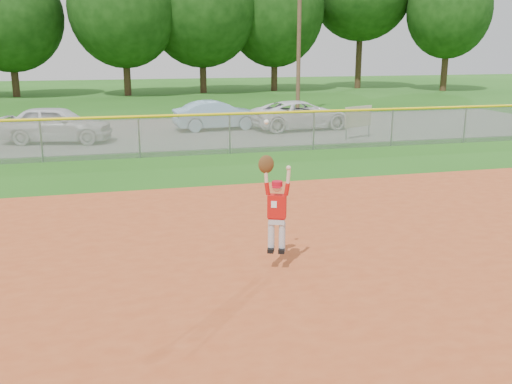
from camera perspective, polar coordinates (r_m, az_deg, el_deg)
ground at (r=11.53m, az=-8.75°, el=-5.89°), size 120.00×120.00×0.00m
clay_infield at (r=8.78m, az=-6.72°, el=-12.44°), size 24.00×16.00×0.04m
parking_strip at (r=27.09m, az=-12.20°, el=5.75°), size 44.00×10.00×0.03m
car_white_a at (r=25.21m, az=-19.32°, el=6.42°), size 4.78×2.75×1.53m
car_blue at (r=27.58m, az=-3.86°, el=7.67°), size 4.28×1.78×1.38m
car_white_b at (r=27.76m, az=4.52°, el=7.69°), size 5.17×2.91×1.36m
sponsor_sign at (r=25.21m, az=10.19°, el=7.35°), size 1.50×0.67×1.43m
outfield_fence at (r=21.03m, az=-11.62°, el=5.73°), size 40.06×0.10×1.55m
power_lines at (r=32.84m, az=-11.31°, el=15.44°), size 19.40×0.24×9.00m
ballplayer at (r=10.08m, az=1.94°, el=-1.27°), size 0.57×0.38×2.38m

